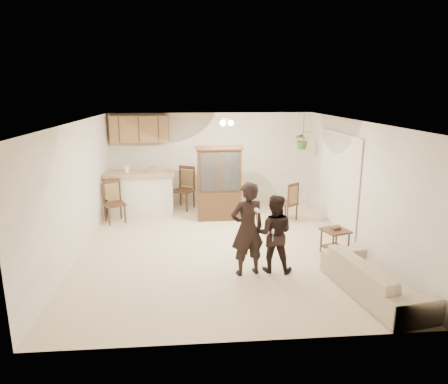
{
  "coord_description": "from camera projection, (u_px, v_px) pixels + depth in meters",
  "views": [
    {
      "loc": [
        -0.57,
        -7.62,
        3.06
      ],
      "look_at": [
        0.1,
        0.4,
        1.02
      ],
      "focal_mm": 32.0,
      "sensor_mm": 36.0,
      "label": 1
    }
  ],
  "objects": [
    {
      "name": "wall_right",
      "position": [
        356.0,
        183.0,
        8.07
      ],
      "size": [
        0.02,
        6.5,
        2.5
      ],
      "primitive_type": "cube",
      "color": "white",
      "rests_on": "ground"
    },
    {
      "name": "hanging_plant",
      "position": [
        303.0,
        140.0,
        10.21
      ],
      "size": [
        0.43,
        0.37,
        0.48
      ],
      "primitive_type": "imported",
      "color": "#2D5421",
      "rests_on": "ceiling"
    },
    {
      "name": "controller_adult",
      "position": [
        257.0,
        210.0,
        6.24
      ],
      "size": [
        0.08,
        0.15,
        0.04
      ],
      "primitive_type": "cube",
      "rotation": [
        0.0,
        0.0,
        3.4
      ],
      "color": "white",
      "rests_on": "adult"
    },
    {
      "name": "vertical_blinds",
      "position": [
        338.0,
        181.0,
        8.98
      ],
      "size": [
        0.06,
        2.3,
        2.1
      ],
      "primitive_type": null,
      "color": "silver",
      "rests_on": "wall_right"
    },
    {
      "name": "controller_child",
      "position": [
        273.0,
        231.0,
        6.51
      ],
      "size": [
        0.07,
        0.12,
        0.04
      ],
      "primitive_type": "cube",
      "rotation": [
        0.0,
        0.0,
        2.88
      ],
      "color": "white",
      "rests_on": "child"
    },
    {
      "name": "bar_top",
      "position": [
        140.0,
        174.0,
        10.02
      ],
      "size": [
        1.75,
        0.7,
        0.08
      ],
      "primitive_type": "cube",
      "color": "tan",
      "rests_on": "breakfast_bar"
    },
    {
      "name": "wall_back",
      "position": [
        212.0,
        159.0,
        10.99
      ],
      "size": [
        5.5,
        0.02,
        2.5
      ],
      "primitive_type": "cube",
      "color": "white",
      "rests_on": "ground"
    },
    {
      "name": "sofa",
      "position": [
        375.0,
        273.0,
        6.09
      ],
      "size": [
        1.05,
        1.97,
        0.73
      ],
      "primitive_type": "imported",
      "rotation": [
        0.0,
        0.0,
        1.75
      ],
      "color": "beige",
      "rests_on": "floor"
    },
    {
      "name": "breakfast_bar",
      "position": [
        141.0,
        195.0,
        10.16
      ],
      "size": [
        1.6,
        0.55,
        1.0
      ],
      "primitive_type": "cube",
      "color": "white",
      "rests_on": "floor"
    },
    {
      "name": "ceiling_fixture",
      "position": [
        226.0,
        122.0,
        8.74
      ],
      "size": [
        0.36,
        0.36,
        0.2
      ],
      "primitive_type": null,
      "color": "#FFE9BF",
      "rests_on": "ceiling"
    },
    {
      "name": "child",
      "position": [
        274.0,
        234.0,
        6.85
      ],
      "size": [
        0.77,
        0.67,
        1.35
      ],
      "primitive_type": "imported",
      "rotation": [
        0.0,
        0.0,
        2.88
      ],
      "color": "black",
      "rests_on": "floor"
    },
    {
      "name": "china_hutch",
      "position": [
        219.0,
        184.0,
        9.64
      ],
      "size": [
        1.14,
        0.45,
        1.78
      ],
      "rotation": [
        0.0,
        0.0,
        0.01
      ],
      "color": "#381E14",
      "rests_on": "floor"
    },
    {
      "name": "upper_cabinets",
      "position": [
        140.0,
        129.0,
        10.45
      ],
      "size": [
        1.5,
        0.34,
        0.7
      ],
      "primitive_type": "cube",
      "color": "olive",
      "rests_on": "wall_back"
    },
    {
      "name": "chair_hutch_left",
      "position": [
        184.0,
        197.0,
        10.64
      ],
      "size": [
        0.68,
        0.68,
        1.13
      ],
      "rotation": [
        0.0,
        0.0,
        -0.49
      ],
      "color": "#381E14",
      "rests_on": "floor"
    },
    {
      "name": "chair_bar",
      "position": [
        115.0,
        211.0,
        9.53
      ],
      "size": [
        0.6,
        0.6,
        1.02
      ],
      "rotation": [
        0.0,
        0.0,
        0.42
      ],
      "color": "#381E14",
      "rests_on": "floor"
    },
    {
      "name": "chair_hutch_right",
      "position": [
        287.0,
        209.0,
        9.7
      ],
      "size": [
        0.59,
        0.59,
        0.95
      ],
      "rotation": [
        0.0,
        0.0,
        3.79
      ],
      "color": "#381E14",
      "rests_on": "floor"
    },
    {
      "name": "side_table",
      "position": [
        335.0,
        241.0,
        7.66
      ],
      "size": [
        0.57,
        0.57,
        0.55
      ],
      "rotation": [
        0.0,
        0.0,
        0.31
      ],
      "color": "#381E14",
      "rests_on": "floor"
    },
    {
      "name": "ceiling",
      "position": [
        221.0,
        122.0,
        7.54
      ],
      "size": [
        5.5,
        6.5,
        0.02
      ],
      "primitive_type": "cube",
      "color": "white",
      "rests_on": "wall_back"
    },
    {
      "name": "floor",
      "position": [
        221.0,
        245.0,
        8.16
      ],
      "size": [
        6.5,
        6.5,
        0.0
      ],
      "primitive_type": "plane",
      "color": "beige",
      "rests_on": "ground"
    },
    {
      "name": "adult",
      "position": [
        247.0,
        224.0,
        6.68
      ],
      "size": [
        0.75,
        0.59,
        1.8
      ],
      "primitive_type": "imported",
      "rotation": [
        0.0,
        0.0,
        3.4
      ],
      "color": "black",
      "rests_on": "floor"
    },
    {
      "name": "plant_cord",
      "position": [
        304.0,
        127.0,
        10.13
      ],
      "size": [
        0.01,
        0.01,
        0.65
      ],
      "primitive_type": "cylinder",
      "color": "black",
      "rests_on": "ceiling"
    },
    {
      "name": "wall_left",
      "position": [
        78.0,
        189.0,
        7.63
      ],
      "size": [
        0.02,
        6.5,
        2.5
      ],
      "primitive_type": "cube",
      "color": "white",
      "rests_on": "ground"
    },
    {
      "name": "wall_front",
      "position": [
        241.0,
        249.0,
        4.71
      ],
      "size": [
        5.5,
        0.02,
        2.5
      ],
      "primitive_type": "cube",
      "color": "white",
      "rests_on": "ground"
    }
  ]
}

